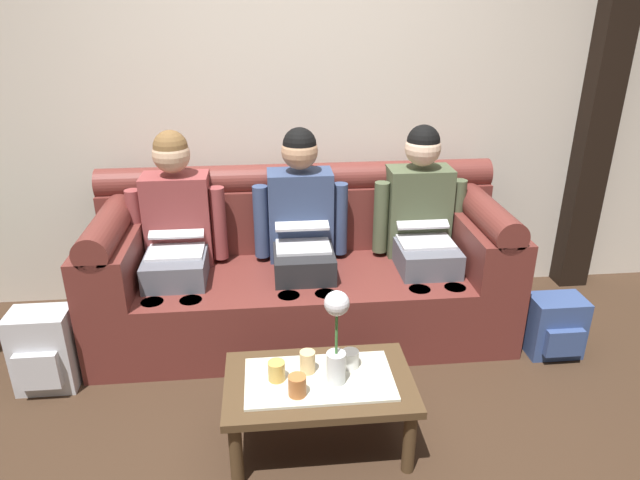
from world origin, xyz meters
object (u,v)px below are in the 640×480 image
couch (302,271)px  person_middle (302,227)px  cup_far_center (350,359)px  cup_near_right (297,386)px  person_left (177,231)px  coffee_table (319,389)px  cup_far_left (277,371)px  backpack_left (44,351)px  person_right (422,222)px  cup_near_left (308,362)px  flower_vase (336,334)px  backpack_right (555,327)px

couch → person_middle: person_middle is taller
cup_far_center → cup_near_right: bearing=-145.0°
person_left → coffee_table: 1.31m
coffee_table → person_left: bearing=124.7°
person_middle → coffee_table: bearing=-90.0°
cup_far_center → cup_far_left: bearing=-169.4°
cup_far_left → backpack_left: bearing=155.3°
cup_far_center → backpack_left: (-1.52, 0.48, -0.18)m
couch → coffee_table: bearing=-90.0°
person_middle → coffee_table: size_ratio=1.47×
coffee_table → cup_far_left: bearing=177.1°
person_right → cup_near_left: bearing=-127.9°
flower_vase → cup_far_center: (0.08, 0.10, -0.20)m
person_right → person_left: bearing=180.0°
cup_near_left → cup_near_right: 0.17m
flower_vase → couch: bearing=93.7°
cup_far_left → cup_near_right: bearing=-53.6°
person_middle → cup_far_center: bearing=-81.3°
backpack_left → cup_near_right: bearing=-27.4°
person_middle → coffee_table: 1.10m
cup_near_left → cup_far_center: cup_near_left is taller
person_middle → person_right: bearing=0.0°
cup_far_center → person_middle: bearing=98.7°
couch → person_middle: 0.29m
couch → cup_far_center: couch is taller
person_left → person_middle: same height
person_right → flower_vase: bearing=-121.3°
cup_near_left → backpack_left: 1.43m
person_left → cup_near_right: 1.32m
person_middle → cup_far_center: 1.01m
cup_far_left → cup_far_center: bearing=10.6°
person_right → cup_near_right: size_ratio=13.40×
person_right → coffee_table: (-0.72, -1.04, -0.36)m
flower_vase → cup_near_right: 0.27m
person_left → coffee_table: person_left is taller
cup_far_center → backpack_right: (1.26, 0.51, -0.23)m
cup_near_left → cup_far_left: bearing=-162.5°
couch → cup_near_right: size_ratio=26.31×
cup_near_right → cup_far_left: 0.14m
person_right → backpack_left: size_ratio=2.79×
couch → coffee_table: size_ratio=2.89×
person_left → person_right: same height
person_middle → cup_far_center: (0.15, -0.97, -0.26)m
backpack_right → cup_near_right: bearing=-155.4°
cup_far_center → cup_far_left: cup_far_left is taller
person_middle → cup_far_left: person_middle is taller
cup_near_left → backpack_right: 1.57m
backpack_left → cup_far_center: bearing=-17.6°
cup_near_left → cup_far_left: 0.14m
person_left → cup_far_center: person_left is taller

